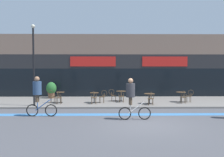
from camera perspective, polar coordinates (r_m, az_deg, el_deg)
ground_plane at (r=12.77m, az=7.26°, el=-9.97°), size 120.00×120.00×0.00m
sidewalk_slab at (r=19.84m, az=4.31°, el=-5.07°), size 40.00×5.50×0.12m
storefront_facade at (r=24.34m, az=3.34°, el=2.71°), size 40.00×4.06×5.44m
bike_lane_stripe at (r=15.25m, az=5.90°, el=-7.79°), size 36.00×0.70×0.01m
bistro_table_0 at (r=19.18m, az=-11.17°, el=-3.60°), size 0.60×0.60×0.77m
bistro_table_1 at (r=18.86m, az=-3.90°, el=-3.73°), size 0.64×0.64×0.73m
bistro_table_2 at (r=19.62m, az=1.98°, el=-3.36°), size 0.75×0.75×0.76m
bistro_table_3 at (r=18.51m, az=8.15°, el=-3.88°), size 0.75×0.75×0.72m
bistro_table_4 at (r=19.78m, az=14.78°, el=-3.47°), size 0.71×0.71×0.74m
cafe_chair_0_near at (r=18.57m, az=-11.54°, el=-3.89°), size 0.44×0.59×0.90m
cafe_chair_0_side at (r=19.31m, az=-13.00°, el=-3.64°), size 0.58×0.42×0.90m
cafe_chair_1_near at (r=18.24m, az=-3.98°, el=-3.96°), size 0.45×0.60×0.90m
cafe_chair_1_side at (r=18.83m, az=-2.00°, el=-3.73°), size 0.59×0.42×0.90m
cafe_chair_2_near at (r=19.00m, az=2.04°, el=-3.67°), size 0.45×0.60×0.90m
cafe_chair_2_side at (r=19.61m, az=0.15°, el=-3.46°), size 0.58×0.42×0.90m
cafe_chair_3_near at (r=17.89m, az=8.46°, el=-4.13°), size 0.41×0.58×0.90m
cafe_chair_4_near at (r=19.18m, az=15.29°, el=-3.72°), size 0.41×0.58×0.90m
cafe_chair_4_side at (r=19.95m, az=16.52°, el=-3.47°), size 0.58×0.42×0.90m
planter_pot at (r=21.95m, az=-13.07°, el=-2.29°), size 0.82×0.82×1.31m
lamp_post at (r=18.04m, az=-16.71°, el=4.04°), size 0.26×0.26×5.38m
cyclist_0 at (r=15.00m, az=-15.80°, el=-2.98°), size 1.72×0.51×2.22m
cyclist_2 at (r=13.60m, az=4.24°, el=-3.62°), size 1.69×0.49×2.17m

